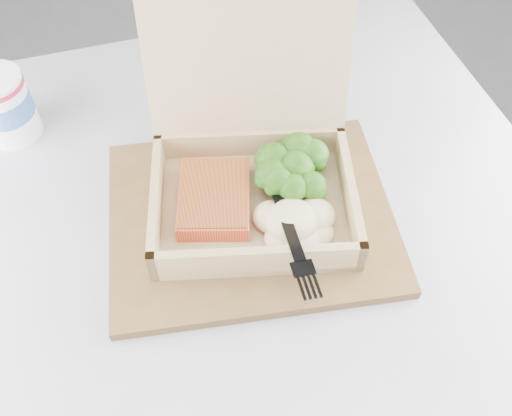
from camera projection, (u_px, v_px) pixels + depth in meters
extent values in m
plane|color=gray|center=(109.00, 240.00, 1.58)|extent=(4.00, 4.00, 0.00)
cylinder|color=black|center=(245.00, 358.00, 1.00)|extent=(0.08, 0.08, 0.71)
cube|color=#A4A7AD|center=(241.00, 242.00, 0.71)|extent=(0.87, 0.87, 0.03)
cube|color=brown|center=(251.00, 216.00, 0.70)|extent=(0.37, 0.31, 0.01)
cube|color=tan|center=(253.00, 208.00, 0.69)|extent=(0.27, 0.23, 0.01)
cube|color=#A18457|center=(157.00, 203.00, 0.68)|extent=(0.04, 0.18, 0.05)
cube|color=#A18457|center=(349.00, 195.00, 0.68)|extent=(0.04, 0.18, 0.05)
cube|color=#A18457|center=(258.00, 262.00, 0.63)|extent=(0.24, 0.06, 0.05)
cube|color=#A18457|center=(250.00, 145.00, 0.73)|extent=(0.24, 0.06, 0.05)
cube|color=tan|center=(248.00, 64.00, 0.66)|extent=(0.25, 0.10, 0.18)
cube|color=#E05E2C|center=(214.00, 198.00, 0.68)|extent=(0.11, 0.13, 0.02)
ellipsoid|color=beige|center=(292.00, 221.00, 0.66)|extent=(0.10, 0.09, 0.03)
cube|color=black|center=(275.00, 181.00, 0.67)|extent=(0.02, 0.12, 0.02)
cube|color=black|center=(293.00, 242.00, 0.62)|extent=(0.03, 0.05, 0.01)
cylinder|color=white|center=(4.00, 106.00, 0.76)|extent=(0.08, 0.08, 0.10)
cylinder|color=#3B5FB2|center=(3.00, 104.00, 0.76)|extent=(0.08, 0.08, 0.03)
cube|color=white|center=(203.00, 115.00, 0.82)|extent=(0.10, 0.15, 0.00)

